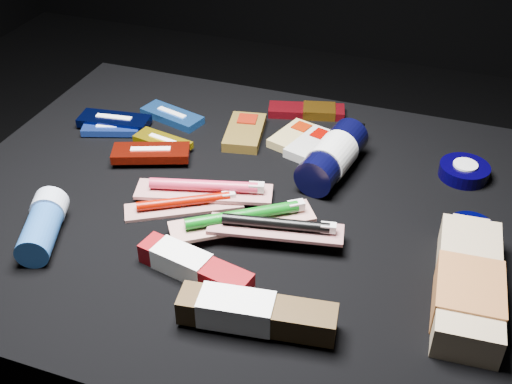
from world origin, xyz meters
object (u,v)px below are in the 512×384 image
(bodywash_bottle, at_px, (468,287))
(deodorant_stick, at_px, (43,225))
(toothpaste_carton_red, at_px, (190,265))
(lotion_bottle, at_px, (333,156))

(bodywash_bottle, relative_size, deodorant_stick, 1.82)
(toothpaste_carton_red, bearing_deg, bodywash_bottle, 23.65)
(deodorant_stick, bearing_deg, bodywash_bottle, -13.34)
(lotion_bottle, xyz_separation_m, toothpaste_carton_red, (-0.12, -0.31, -0.02))
(lotion_bottle, bearing_deg, toothpaste_carton_red, -102.29)
(deodorant_stick, xyz_separation_m, toothpaste_carton_red, (0.24, 0.00, -0.01))
(bodywash_bottle, xyz_separation_m, deodorant_stick, (-0.60, -0.08, 0.00))
(toothpaste_carton_red, bearing_deg, lotion_bottle, 80.03)
(lotion_bottle, height_order, bodywash_bottle, lotion_bottle)
(bodywash_bottle, bearing_deg, toothpaste_carton_red, -171.94)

